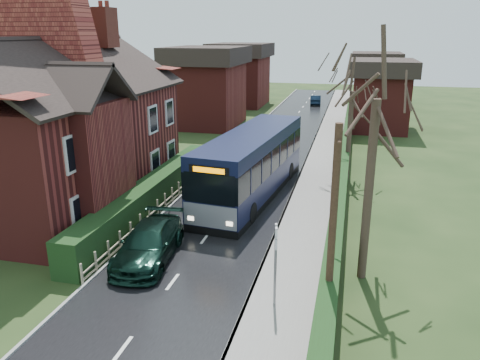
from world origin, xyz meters
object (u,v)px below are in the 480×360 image
(bus, at_px, (252,165))
(telegraph_pole, at_px, (332,233))
(brick_house, at_px, (60,124))
(bus_stop_sign, at_px, (276,254))
(car_green, at_px, (149,244))
(car_silver, at_px, (215,180))

(bus, bearing_deg, telegraph_pole, -60.99)
(brick_house, height_order, bus_stop_sign, brick_house)
(bus_stop_sign, bearing_deg, car_green, 146.95)
(brick_house, xyz_separation_m, car_green, (7.13, -5.26, -3.65))
(bus, height_order, car_green, bus)
(bus, height_order, car_silver, bus)
(car_silver, relative_size, car_green, 0.73)
(brick_house, height_order, car_silver, brick_house)
(car_silver, xyz_separation_m, car_green, (-0.10, -9.17, 0.10))
(brick_house, bearing_deg, telegraph_pole, -30.05)
(bus_stop_sign, height_order, telegraph_pole, telegraph_pole)
(brick_house, distance_m, telegraph_pole, 16.82)
(brick_house, bearing_deg, bus, 20.01)
(car_silver, distance_m, car_green, 9.18)
(car_silver, distance_m, bus_stop_sign, 12.78)
(brick_house, relative_size, car_silver, 4.01)
(bus, distance_m, car_silver, 2.63)
(car_silver, height_order, bus_stop_sign, bus_stop_sign)
(bus, xyz_separation_m, telegraph_pole, (5.00, -11.88, 1.53))
(brick_house, distance_m, bus_stop_sign, 14.98)
(brick_house, relative_size, bus, 1.19)
(car_silver, height_order, telegraph_pole, telegraph_pole)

